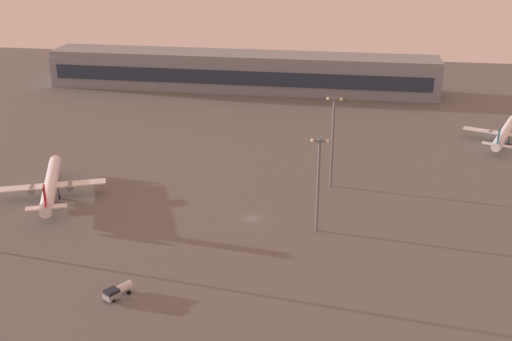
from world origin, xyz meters
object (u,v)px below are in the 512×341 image
at_px(apron_light_east, 333,137).
at_px(apron_light_central, 318,179).
at_px(airplane_terminal_side, 505,133).
at_px(airplane_mid_apron, 51,185).
at_px(fuel_truck, 117,291).

relative_size(apron_light_east, apron_light_central, 1.11).
bearing_deg(apron_light_east, airplane_terminal_side, 40.08).
distance_m(airplane_mid_apron, fuel_truck, 57.61).
height_order(fuel_truck, apron_light_central, apron_light_central).
distance_m(airplane_mid_apron, apron_light_east, 79.63).
bearing_deg(airplane_terminal_side, apron_light_east, -119.47).
relative_size(fuel_truck, apron_light_east, 0.24).
bearing_deg(fuel_truck, apron_light_central, -103.88).
distance_m(airplane_mid_apron, apron_light_central, 75.42).
xyz_separation_m(airplane_mid_apron, airplane_terminal_side, (133.62, 68.19, -0.23)).
bearing_deg(apron_light_central, airplane_terminal_side, 52.32).
xyz_separation_m(airplane_terminal_side, apron_light_central, (-59.40, -76.92, 10.43)).
distance_m(airplane_mid_apron, airplane_terminal_side, 150.01).
distance_m(airplane_terminal_side, apron_light_east, 75.91).
bearing_deg(fuel_truck, airplane_terminal_side, -98.12).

